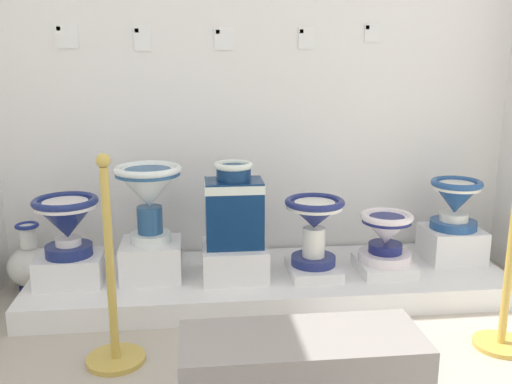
# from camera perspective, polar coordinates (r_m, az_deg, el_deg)

# --- Properties ---
(wall_back) EXTENTS (3.52, 0.06, 3.28)m
(wall_back) POSITION_cam_1_polar(r_m,az_deg,el_deg) (3.70, 0.53, 17.06)
(wall_back) COLOR white
(wall_back) RESTS_ON ground_plane
(display_platform) EXTENTS (2.85, 0.83, 0.14)m
(display_platform) POSITION_cam_1_polar(r_m,az_deg,el_deg) (3.50, 1.39, -9.03)
(display_platform) COLOR white
(display_platform) RESTS_ON ground_plane
(plinth_block_squat_floral) EXTENTS (0.37, 0.29, 0.17)m
(plinth_block_squat_floral) POSITION_cam_1_polar(r_m,az_deg,el_deg) (3.45, -18.19, -7.38)
(plinth_block_squat_floral) COLOR white
(plinth_block_squat_floral) RESTS_ON display_platform
(antique_toilet_squat_floral) EXTENTS (0.37, 0.37, 0.34)m
(antique_toilet_squat_floral) POSITION_cam_1_polar(r_m,az_deg,el_deg) (3.36, -18.56, -2.63)
(antique_toilet_squat_floral) COLOR navy
(antique_toilet_squat_floral) RESTS_ON plinth_block_squat_floral
(plinth_block_leftmost) EXTENTS (0.35, 0.33, 0.21)m
(plinth_block_leftmost) POSITION_cam_1_polar(r_m,az_deg,el_deg) (3.42, -10.48, -6.68)
(plinth_block_leftmost) COLOR white
(plinth_block_leftmost) RESTS_ON display_platform
(antique_toilet_leftmost) EXTENTS (0.39, 0.39, 0.46)m
(antique_toilet_leftmost) POSITION_cam_1_polar(r_m,az_deg,el_deg) (3.30, -10.79, 0.23)
(antique_toilet_leftmost) COLOR white
(antique_toilet_leftmost) RESTS_ON plinth_block_leftmost
(plinth_block_pale_glazed) EXTENTS (0.38, 0.38, 0.19)m
(plinth_block_pale_glazed) POSITION_cam_1_polar(r_m,az_deg,el_deg) (3.39, -2.18, -6.88)
(plinth_block_pale_glazed) COLOR white
(plinth_block_pale_glazed) RESTS_ON display_platform
(antique_toilet_pale_glazed) EXTENTS (0.34, 0.25, 0.50)m
(antique_toilet_pale_glazed) POSITION_cam_1_polar(r_m,az_deg,el_deg) (3.28, -2.23, -1.30)
(antique_toilet_pale_glazed) COLOR navy
(antique_toilet_pale_glazed) RESTS_ON plinth_block_pale_glazed
(plinth_block_broad_patterned) EXTENTS (0.29, 0.37, 0.06)m
(plinth_block_broad_patterned) POSITION_cam_1_polar(r_m,az_deg,el_deg) (3.45, 5.77, -7.72)
(plinth_block_broad_patterned) COLOR white
(plinth_block_broad_patterned) RESTS_ON display_platform
(antique_toilet_broad_patterned) EXTENTS (0.35, 0.35, 0.40)m
(antique_toilet_broad_patterned) POSITION_cam_1_polar(r_m,az_deg,el_deg) (3.35, 5.90, -2.78)
(antique_toilet_broad_patterned) COLOR navy
(antique_toilet_broad_patterned) RESTS_ON plinth_block_broad_patterned
(plinth_block_tall_cobalt) EXTENTS (0.32, 0.35, 0.06)m
(plinth_block_tall_cobalt) POSITION_cam_1_polar(r_m,az_deg,el_deg) (3.56, 12.80, -7.25)
(plinth_block_tall_cobalt) COLOR white
(plinth_block_tall_cobalt) RESTS_ON display_platform
(antique_toilet_tall_cobalt) EXTENTS (0.32, 0.32, 0.30)m
(antique_toilet_tall_cobalt) POSITION_cam_1_polar(r_m,az_deg,el_deg) (3.50, 12.97, -4.10)
(antique_toilet_tall_cobalt) COLOR white
(antique_toilet_tall_cobalt) RESTS_ON plinth_block_tall_cobalt
(plinth_block_central_ornate) EXTENTS (0.35, 0.33, 0.21)m
(plinth_block_central_ornate) POSITION_cam_1_polar(r_m,az_deg,el_deg) (3.86, 19.13, -4.94)
(plinth_block_central_ornate) COLOR white
(plinth_block_central_ornate) RESTS_ON display_platform
(antique_toilet_central_ornate) EXTENTS (0.32, 0.32, 0.31)m
(antique_toilet_central_ornate) POSITION_cam_1_polar(r_m,az_deg,el_deg) (3.78, 19.47, -0.73)
(antique_toilet_central_ornate) COLOR #254E8C
(antique_toilet_central_ornate) RESTS_ON plinth_block_central_ornate
(info_placard_first) EXTENTS (0.14, 0.01, 0.15)m
(info_placard_first) POSITION_cam_1_polar(r_m,az_deg,el_deg) (3.71, -18.58, 14.70)
(info_placard_first) COLOR white
(info_placard_second) EXTENTS (0.10, 0.01, 0.15)m
(info_placard_second) POSITION_cam_1_polar(r_m,az_deg,el_deg) (3.65, -11.39, 14.97)
(info_placard_second) COLOR white
(info_placard_third) EXTENTS (0.12, 0.01, 0.14)m
(info_placard_third) POSITION_cam_1_polar(r_m,az_deg,el_deg) (3.64, -3.25, 15.20)
(info_placard_third) COLOR white
(info_placard_fourth) EXTENTS (0.10, 0.01, 0.13)m
(info_placard_fourth) POSITION_cam_1_polar(r_m,az_deg,el_deg) (3.71, 5.11, 15.23)
(info_placard_fourth) COLOR white
(info_placard_fifth) EXTENTS (0.10, 0.01, 0.11)m
(info_placard_fifth) POSITION_cam_1_polar(r_m,az_deg,el_deg) (3.81, 11.60, 15.46)
(info_placard_fifth) COLOR white
(decorative_vase_companion) EXTENTS (0.28, 0.28, 0.43)m
(decorative_vase_companion) POSITION_cam_1_polar(r_m,az_deg,el_deg) (3.77, -21.77, -6.79)
(decorative_vase_companion) COLOR navy
(decorative_vase_companion) RESTS_ON ground_plane
(stanchion_post_near_left) EXTENTS (0.28, 0.28, 1.00)m
(stanchion_post_near_left) POSITION_cam_1_polar(r_m,az_deg,el_deg) (2.76, -14.25, -11.26)
(stanchion_post_near_left) COLOR gold
(stanchion_post_near_left) RESTS_ON ground_plane
(stanchion_post_near_right) EXTENTS (0.27, 0.27, 1.03)m
(stanchion_post_near_right) POSITION_cam_1_polar(r_m,az_deg,el_deg) (3.06, 23.94, -9.24)
(stanchion_post_near_right) COLOR gold
(stanchion_post_near_right) RESTS_ON ground_plane
(museum_bench) EXTENTS (0.92, 0.36, 0.40)m
(museum_bench) POSITION_cam_1_polar(r_m,az_deg,el_deg) (2.28, 4.58, -18.68)
(museum_bench) COLOR gray
(museum_bench) RESTS_ON ground_plane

